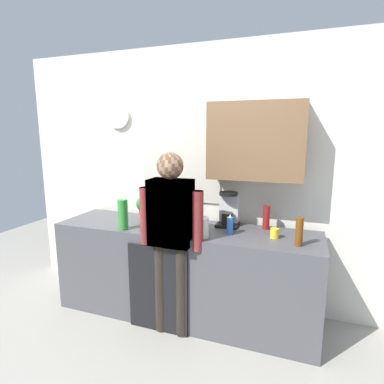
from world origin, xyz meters
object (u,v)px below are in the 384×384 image
at_px(storage_canister, 201,227).
at_px(dish_soap, 230,225).
at_px(bottle_amber_beer, 299,232).
at_px(bottle_clear_soda, 123,214).
at_px(bottle_red_vinegar, 266,217).
at_px(bottle_dark_sauce, 153,215).
at_px(person_at_sink, 171,230).
at_px(cup_white_mug, 183,216).
at_px(bottle_green_wine, 166,206).
at_px(cup_yellow_cup, 275,233).
at_px(potted_plant, 144,206).
at_px(person_guest, 171,230).
at_px(coffee_maker, 229,211).

bearing_deg(storage_canister, dish_soap, 38.33).
bearing_deg(bottle_amber_beer, bottle_clear_soda, -176.30).
bearing_deg(bottle_red_vinegar, storage_canister, -139.98).
distance_m(bottle_dark_sauce, person_at_sink, 0.43).
height_order(bottle_amber_beer, cup_white_mug, bottle_amber_beer).
distance_m(bottle_dark_sauce, dish_soap, 0.76).
height_order(bottle_amber_beer, storage_canister, bottle_amber_beer).
bearing_deg(bottle_green_wine, dish_soap, -15.41).
bearing_deg(storage_canister, cup_yellow_cup, 17.34).
bearing_deg(potted_plant, cup_white_mug, 7.34).
distance_m(bottle_dark_sauce, storage_canister, 0.58).
relative_size(bottle_amber_beer, storage_canister, 1.35).
bearing_deg(bottle_red_vinegar, person_at_sink, -144.58).
bearing_deg(dish_soap, bottle_green_wine, 164.59).
height_order(cup_yellow_cup, person_at_sink, person_at_sink).
bearing_deg(cup_white_mug, bottle_clear_soda, -133.36).
bearing_deg(bottle_clear_soda, person_guest, -7.37).
xyz_separation_m(bottle_dark_sauce, person_at_sink, (0.32, -0.30, -0.02)).
bearing_deg(coffee_maker, person_guest, -126.20).
distance_m(bottle_red_vinegar, potted_plant, 1.23).
relative_size(bottle_red_vinegar, cup_white_mug, 2.32).
bearing_deg(person_guest, dish_soap, -161.23).
height_order(bottle_amber_beer, cup_yellow_cup, bottle_amber_beer).
bearing_deg(person_guest, bottle_amber_beer, 176.67).
height_order(bottle_dark_sauce, bottle_clear_soda, bottle_clear_soda).
height_order(coffee_maker, dish_soap, coffee_maker).
bearing_deg(cup_white_mug, storage_canister, -51.61).
relative_size(bottle_clear_soda, cup_yellow_cup, 3.29).
height_order(coffee_maker, storage_canister, coffee_maker).
bearing_deg(bottle_clear_soda, bottle_dark_sauce, 50.90).
xyz_separation_m(dish_soap, person_at_sink, (-0.45, -0.27, -0.01)).
bearing_deg(coffee_maker, potted_plant, -176.12).
bearing_deg(person_guest, potted_plant, -54.24).
xyz_separation_m(storage_canister, person_at_sink, (-0.23, -0.10, -0.02)).
bearing_deg(bottle_red_vinegar, cup_white_mug, -179.14).
xyz_separation_m(bottle_dark_sauce, bottle_amber_beer, (1.34, -0.13, 0.03)).
bearing_deg(cup_white_mug, bottle_amber_beer, -17.08).
bearing_deg(bottle_dark_sauce, bottle_green_wine, 67.86).
height_order(bottle_clear_soda, storage_canister, bottle_clear_soda).
bearing_deg(cup_white_mug, person_guest, -79.88).
bearing_deg(bottle_dark_sauce, person_at_sink, -42.84).
xyz_separation_m(bottle_green_wine, cup_yellow_cup, (1.08, -0.18, -0.11)).
relative_size(bottle_red_vinegar, dish_soap, 1.22).
xyz_separation_m(bottle_amber_beer, person_at_sink, (-1.02, -0.16, -0.05)).
height_order(bottle_red_vinegar, bottle_amber_beer, bottle_amber_beer).
height_order(bottle_green_wine, potted_plant, bottle_green_wine).
bearing_deg(bottle_green_wine, potted_plant, -177.63).
relative_size(bottle_green_wine, dish_soap, 1.67).
bearing_deg(bottle_dark_sauce, bottle_red_vinegar, 11.99).
distance_m(bottle_red_vinegar, person_guest, 0.89).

